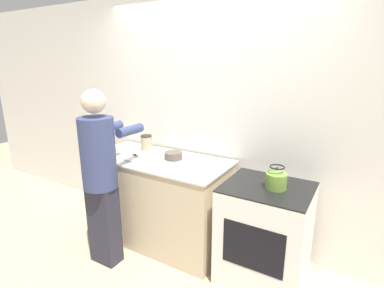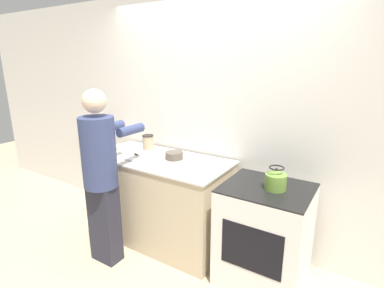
{
  "view_description": "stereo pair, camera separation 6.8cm",
  "coord_description": "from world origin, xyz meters",
  "px_view_note": "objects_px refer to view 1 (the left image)",
  "views": [
    {
      "loc": [
        1.4,
        -1.99,
        1.91
      ],
      "look_at": [
        0.07,
        0.24,
        1.18
      ],
      "focal_mm": 28.0,
      "sensor_mm": 36.0,
      "label": 1
    },
    {
      "loc": [
        1.46,
        -1.96,
        1.91
      ],
      "look_at": [
        0.07,
        0.24,
        1.18
      ],
      "focal_mm": 28.0,
      "sensor_mm": 36.0,
      "label": 2
    }
  ],
  "objects_px": {
    "kettle": "(276,179)",
    "canister_jar": "(146,142)",
    "knife": "(138,156)",
    "oven": "(264,234)",
    "person": "(101,173)",
    "cutting_board": "(136,158)",
    "bowl_prep": "(120,148)"
  },
  "relations": [
    {
      "from": "person",
      "to": "kettle",
      "type": "height_order",
      "value": "person"
    },
    {
      "from": "knife",
      "to": "oven",
      "type": "bearing_deg",
      "value": 24.3
    },
    {
      "from": "oven",
      "to": "kettle",
      "type": "xyz_separation_m",
      "value": [
        0.06,
        -0.01,
        0.53
      ]
    },
    {
      "from": "kettle",
      "to": "oven",
      "type": "bearing_deg",
      "value": 174.98
    },
    {
      "from": "bowl_prep",
      "to": "canister_jar",
      "type": "xyz_separation_m",
      "value": [
        0.23,
        0.19,
        0.05
      ]
    },
    {
      "from": "person",
      "to": "cutting_board",
      "type": "height_order",
      "value": "person"
    },
    {
      "from": "kettle",
      "to": "canister_jar",
      "type": "xyz_separation_m",
      "value": [
        -1.54,
        0.25,
        0.04
      ]
    },
    {
      "from": "person",
      "to": "kettle",
      "type": "relative_size",
      "value": 8.7
    },
    {
      "from": "cutting_board",
      "to": "bowl_prep",
      "type": "bearing_deg",
      "value": 158.23
    },
    {
      "from": "person",
      "to": "cutting_board",
      "type": "bearing_deg",
      "value": 85.44
    },
    {
      "from": "person",
      "to": "knife",
      "type": "relative_size",
      "value": 7.93
    },
    {
      "from": "bowl_prep",
      "to": "person",
      "type": "bearing_deg",
      "value": -61.85
    },
    {
      "from": "cutting_board",
      "to": "knife",
      "type": "bearing_deg",
      "value": 78.6
    },
    {
      "from": "cutting_board",
      "to": "bowl_prep",
      "type": "distance_m",
      "value": 0.37
    },
    {
      "from": "knife",
      "to": "bowl_prep",
      "type": "height_order",
      "value": "bowl_prep"
    },
    {
      "from": "oven",
      "to": "kettle",
      "type": "distance_m",
      "value": 0.53
    },
    {
      "from": "cutting_board",
      "to": "knife",
      "type": "relative_size",
      "value": 1.37
    },
    {
      "from": "cutting_board",
      "to": "knife",
      "type": "xyz_separation_m",
      "value": [
        0.0,
        0.02,
        0.01
      ]
    },
    {
      "from": "person",
      "to": "kettle",
      "type": "distance_m",
      "value": 1.55
    },
    {
      "from": "person",
      "to": "canister_jar",
      "type": "bearing_deg",
      "value": 96.4
    },
    {
      "from": "kettle",
      "to": "canister_jar",
      "type": "relative_size",
      "value": 1.17
    },
    {
      "from": "oven",
      "to": "cutting_board",
      "type": "height_order",
      "value": "cutting_board"
    },
    {
      "from": "oven",
      "to": "bowl_prep",
      "type": "xyz_separation_m",
      "value": [
        -1.71,
        0.05,
        0.51
      ]
    },
    {
      "from": "oven",
      "to": "person",
      "type": "relative_size",
      "value": 0.53
    },
    {
      "from": "canister_jar",
      "to": "oven",
      "type": "bearing_deg",
      "value": -9.22
    },
    {
      "from": "cutting_board",
      "to": "kettle",
      "type": "distance_m",
      "value": 1.43
    },
    {
      "from": "canister_jar",
      "to": "bowl_prep",
      "type": "bearing_deg",
      "value": -140.55
    },
    {
      "from": "oven",
      "to": "canister_jar",
      "type": "height_order",
      "value": "canister_jar"
    },
    {
      "from": "cutting_board",
      "to": "bowl_prep",
      "type": "xyz_separation_m",
      "value": [
        -0.35,
        0.14,
        0.02
      ]
    },
    {
      "from": "person",
      "to": "knife",
      "type": "bearing_deg",
      "value": 85.1
    },
    {
      "from": "cutting_board",
      "to": "knife",
      "type": "distance_m",
      "value": 0.03
    },
    {
      "from": "person",
      "to": "bowl_prep",
      "type": "bearing_deg",
      "value": 118.15
    }
  ]
}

